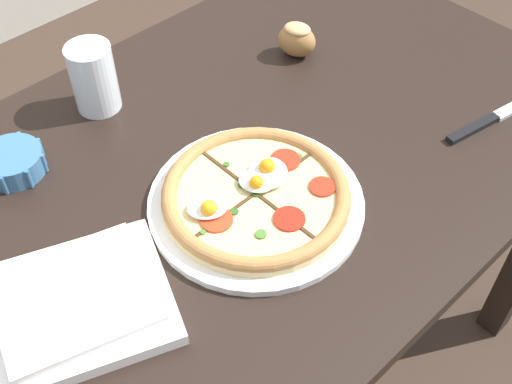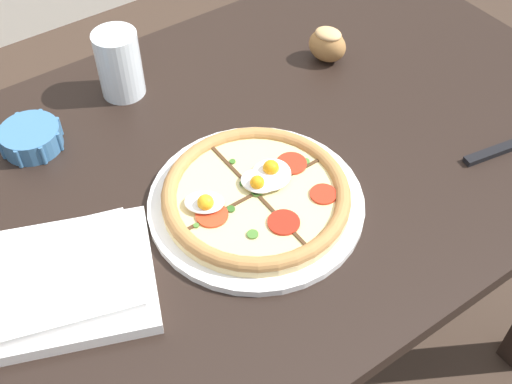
% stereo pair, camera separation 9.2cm
% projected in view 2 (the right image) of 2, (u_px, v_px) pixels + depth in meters
% --- Properties ---
extents(ground_plane, '(12.00, 12.00, 0.00)m').
position_uv_depth(ground_plane, '(244.00, 380.00, 1.56)').
color(ground_plane, '#3D2D23').
extents(dining_table, '(1.28, 0.77, 0.76)m').
position_uv_depth(dining_table, '(239.00, 209.00, 1.09)').
color(dining_table, black).
rests_on(dining_table, ground_plane).
extents(pizza, '(0.32, 0.32, 0.05)m').
position_uv_depth(pizza, '(256.00, 197.00, 0.93)').
color(pizza, white).
rests_on(pizza, dining_table).
extents(ramekin_bowl, '(0.10, 0.10, 0.04)m').
position_uv_depth(ramekin_bowl, '(31.00, 137.00, 1.01)').
color(ramekin_bowl, teal).
rests_on(ramekin_bowl, dining_table).
extents(napkin_folded, '(0.29, 0.27, 0.04)m').
position_uv_depth(napkin_folded, '(63.00, 280.00, 0.83)').
color(napkin_folded, white).
rests_on(napkin_folded, dining_table).
extents(bread_piece_near, '(0.08, 0.08, 0.06)m').
position_uv_depth(bread_piece_near, '(327.00, 44.00, 1.15)').
color(bread_piece_near, '#A3703D').
rests_on(bread_piece_near, dining_table).
extents(water_glass, '(0.07, 0.07, 0.12)m').
position_uv_depth(water_glass, '(120.00, 67.00, 1.08)').
color(water_glass, white).
rests_on(water_glass, dining_table).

